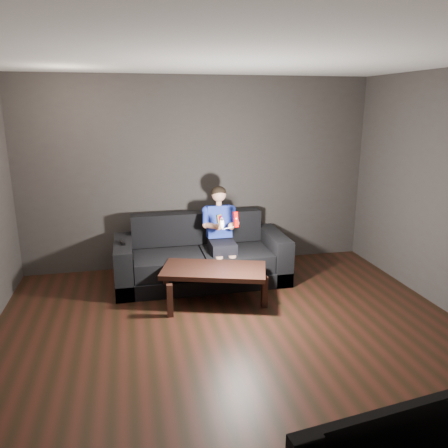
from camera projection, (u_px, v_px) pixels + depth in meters
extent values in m
plane|color=black|center=(243.00, 350.00, 4.23)|extent=(5.00, 5.00, 0.00)
cube|color=#3B3433|center=(200.00, 174.00, 6.23)|extent=(5.00, 0.04, 2.70)
cube|color=#3B3433|center=(431.00, 388.00, 1.52)|extent=(5.00, 0.04, 2.70)
cube|color=white|center=(247.00, 54.00, 3.52)|extent=(5.00, 5.00, 0.02)
cube|color=black|center=(202.00, 274.00, 5.88)|extent=(2.25, 0.97, 0.19)
cube|color=black|center=(169.00, 264.00, 5.63)|extent=(0.88, 0.68, 0.24)
cube|color=black|center=(236.00, 259.00, 5.82)|extent=(0.88, 0.68, 0.24)
cube|color=black|center=(197.00, 227.00, 6.09)|extent=(1.80, 0.22, 0.44)
cube|color=black|center=(124.00, 265.00, 5.62)|extent=(0.22, 0.97, 0.61)
cube|color=black|center=(274.00, 254.00, 6.03)|extent=(0.22, 0.97, 0.61)
cube|color=black|center=(222.00, 247.00, 5.71)|extent=(0.32, 0.41, 0.15)
cube|color=#271CA2|center=(219.00, 221.00, 5.83)|extent=(0.32, 0.23, 0.45)
cube|color=gold|center=(220.00, 218.00, 5.73)|extent=(0.10, 0.10, 0.11)
cube|color=#AF0027|center=(220.00, 219.00, 5.73)|extent=(0.06, 0.06, 0.07)
cylinder|color=#E19B7D|center=(219.00, 203.00, 5.77)|extent=(0.08, 0.08, 0.06)
sphere|color=#E19B7D|center=(219.00, 194.00, 5.74)|extent=(0.19, 0.19, 0.19)
ellipsoid|color=black|center=(219.00, 193.00, 5.74)|extent=(0.20, 0.20, 0.17)
cylinder|color=#271CA2|center=(205.00, 218.00, 5.71)|extent=(0.09, 0.24, 0.21)
cylinder|color=#271CA2|center=(235.00, 216.00, 5.79)|extent=(0.09, 0.24, 0.21)
cylinder|color=#E19B7D|center=(212.00, 224.00, 5.57)|extent=(0.15, 0.25, 0.11)
cylinder|color=#E19B7D|center=(234.00, 223.00, 5.63)|extent=(0.15, 0.25, 0.11)
sphere|color=#E19B7D|center=(218.00, 227.00, 5.49)|extent=(0.09, 0.09, 0.09)
sphere|color=#E19B7D|center=(231.00, 226.00, 5.52)|extent=(0.09, 0.09, 0.09)
cylinder|color=#E19B7D|center=(219.00, 270.00, 5.55)|extent=(0.10, 0.10, 0.36)
cylinder|color=#E19B7D|center=(232.00, 269.00, 5.59)|extent=(0.10, 0.10, 0.36)
cube|color=#C40100|center=(236.00, 219.00, 5.27)|extent=(0.06, 0.08, 0.19)
cube|color=maroon|center=(236.00, 216.00, 5.23)|extent=(0.03, 0.01, 0.03)
cylinder|color=silver|center=(236.00, 221.00, 5.25)|extent=(0.02, 0.01, 0.02)
ellipsoid|color=silver|center=(222.00, 223.00, 5.25)|extent=(0.06, 0.09, 0.15)
cylinder|color=black|center=(222.00, 220.00, 5.20)|extent=(0.03, 0.01, 0.03)
cube|color=black|center=(123.00, 243.00, 5.48)|extent=(0.07, 0.17, 0.03)
cube|color=black|center=(123.00, 240.00, 5.53)|extent=(0.02, 0.02, 0.00)
cube|color=black|center=(214.00, 270.00, 5.15)|extent=(1.34, 0.94, 0.06)
cube|color=black|center=(170.00, 301.00, 4.86)|extent=(0.07, 0.07, 0.39)
cube|color=black|center=(264.00, 292.00, 5.09)|extent=(0.07, 0.07, 0.39)
cube|color=black|center=(166.00, 283.00, 5.33)|extent=(0.07, 0.07, 0.39)
cube|color=black|center=(253.00, 276.00, 5.56)|extent=(0.07, 0.07, 0.39)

